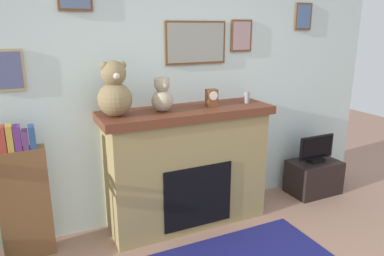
% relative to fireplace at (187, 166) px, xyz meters
% --- Properties ---
extents(back_wall, '(5.20, 0.15, 2.60)m').
position_rel_fireplace_xyz_m(back_wall, '(-0.08, 0.32, 0.69)').
color(back_wall, silver).
rests_on(back_wall, ground_plane).
extents(fireplace, '(1.70, 0.57, 1.21)m').
position_rel_fireplace_xyz_m(fireplace, '(0.00, 0.00, 0.00)').
color(fireplace, '#958250').
rests_on(fireplace, ground_plane).
extents(bookshelf, '(0.41, 0.16, 1.21)m').
position_rel_fireplace_xyz_m(bookshelf, '(-1.51, 0.06, -0.05)').
color(bookshelf, brown).
rests_on(bookshelf, ground_plane).
extents(tv_stand, '(0.61, 0.40, 0.40)m').
position_rel_fireplace_xyz_m(tv_stand, '(1.68, -0.04, -0.41)').
color(tv_stand, black).
rests_on(tv_stand, ground_plane).
extents(television, '(0.49, 0.14, 0.33)m').
position_rel_fireplace_xyz_m(television, '(1.68, -0.04, -0.06)').
color(television, black).
rests_on(television, tv_stand).
extents(candle_jar, '(0.06, 0.06, 0.12)m').
position_rel_fireplace_xyz_m(candle_jar, '(0.67, -0.02, 0.66)').
color(candle_jar, gray).
rests_on(candle_jar, fireplace).
extents(mantel_clock, '(0.11, 0.08, 0.17)m').
position_rel_fireplace_xyz_m(mantel_clock, '(0.26, -0.02, 0.69)').
color(mantel_clock, brown).
rests_on(mantel_clock, fireplace).
extents(teddy_bear_grey, '(0.30, 0.30, 0.49)m').
position_rel_fireplace_xyz_m(teddy_bear_grey, '(-0.70, -0.02, 0.82)').
color(teddy_bear_grey, olive).
rests_on(teddy_bear_grey, fireplace).
extents(teddy_bear_brown, '(0.20, 0.20, 0.33)m').
position_rel_fireplace_xyz_m(teddy_bear_brown, '(-0.26, -0.02, 0.75)').
color(teddy_bear_brown, tan).
rests_on(teddy_bear_brown, fireplace).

